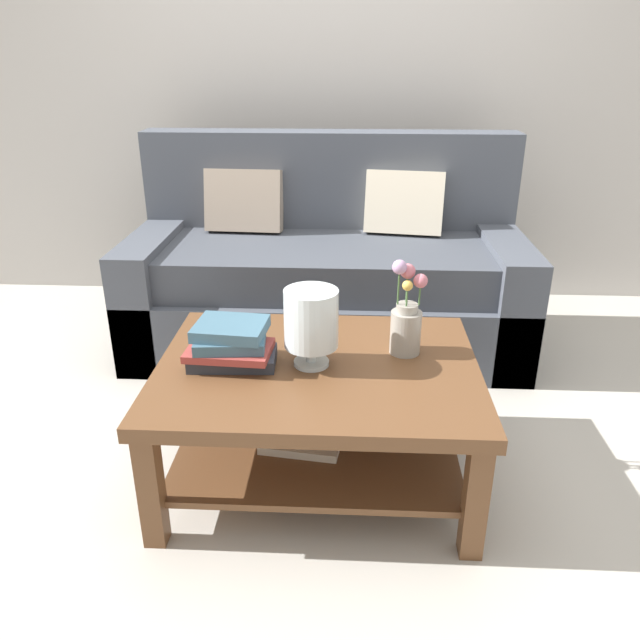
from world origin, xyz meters
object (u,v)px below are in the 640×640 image
(couch, at_px, (327,275))
(glass_hurricane_vase, at_px, (311,321))
(book_stack_main, at_px, (231,345))
(coffee_table, at_px, (317,395))
(flower_pitcher, at_px, (406,320))

(couch, height_order, glass_hurricane_vase, couch)
(couch, relative_size, book_stack_main, 6.50)
(couch, height_order, coffee_table, couch)
(coffee_table, xyz_separation_m, glass_hurricane_vase, (-0.02, -0.00, 0.29))
(glass_hurricane_vase, bearing_deg, couch, 89.77)
(glass_hurricane_vase, height_order, flower_pitcher, flower_pitcher)
(coffee_table, distance_m, glass_hurricane_vase, 0.29)
(book_stack_main, xyz_separation_m, glass_hurricane_vase, (0.27, 0.01, 0.09))
(couch, distance_m, book_stack_main, 1.24)
(couch, height_order, flower_pitcher, couch)
(coffee_table, distance_m, book_stack_main, 0.35)
(flower_pitcher, bearing_deg, coffee_table, -160.41)
(couch, xyz_separation_m, coffee_table, (0.02, -1.19, -0.03))
(book_stack_main, distance_m, flower_pitcher, 0.61)
(couch, xyz_separation_m, glass_hurricane_vase, (-0.00, -1.19, 0.26))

